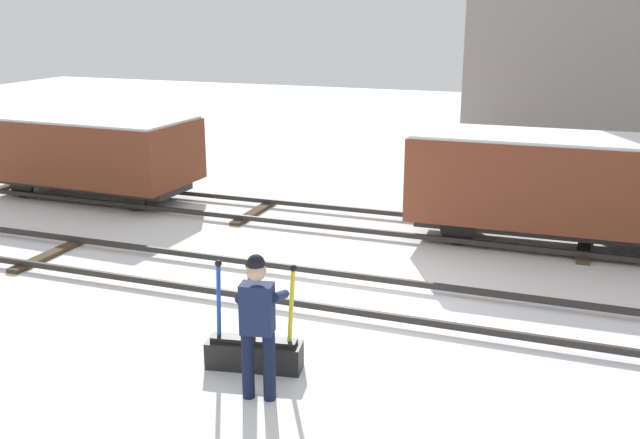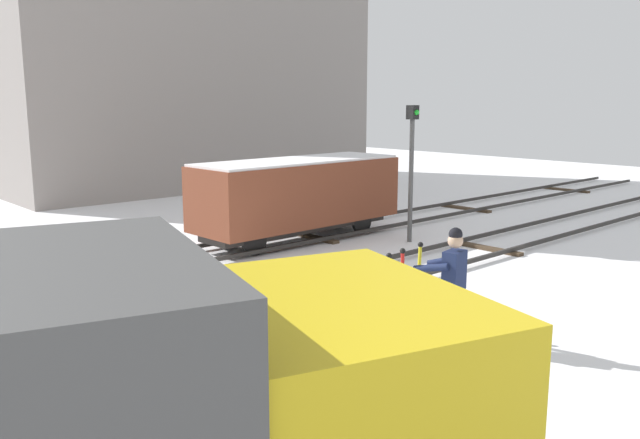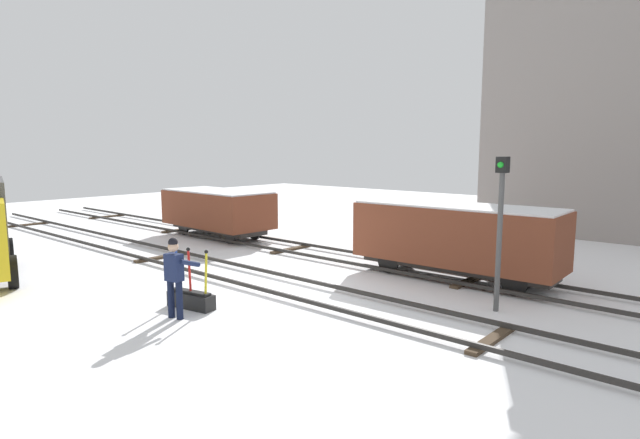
{
  "view_description": "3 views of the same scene",
  "coord_description": "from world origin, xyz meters",
  "px_view_note": "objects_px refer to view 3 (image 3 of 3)",
  "views": [
    {
      "loc": [
        3.39,
        -10.34,
        4.52
      ],
      "look_at": [
        -1.12,
        1.79,
        0.72
      ],
      "focal_mm": 40.97,
      "sensor_mm": 36.0,
      "label": 1
    },
    {
      "loc": [
        -7.86,
        -8.96,
        3.68
      ],
      "look_at": [
        0.44,
        0.23,
        1.41
      ],
      "focal_mm": 36.42,
      "sensor_mm": 36.0,
      "label": 2
    },
    {
      "loc": [
        9.73,
        -9.55,
        3.75
      ],
      "look_at": [
        -1.15,
        2.9,
        1.48
      ],
      "focal_mm": 29.11,
      "sensor_mm": 36.0,
      "label": 3
    }
  ],
  "objects_px": {
    "signal_post": "(500,217)",
    "freight_car_far_end": "(217,210)",
    "freight_car_mid_siding": "(456,236)",
    "switch_lever_frame": "(191,298)",
    "rail_worker": "(175,273)"
  },
  "relations": [
    {
      "from": "signal_post",
      "to": "freight_car_mid_siding",
      "type": "distance_m",
      "value": 3.09
    },
    {
      "from": "switch_lever_frame",
      "to": "rail_worker",
      "type": "distance_m",
      "value": 1.08
    },
    {
      "from": "rail_worker",
      "to": "signal_post",
      "type": "relative_size",
      "value": 0.51
    },
    {
      "from": "switch_lever_frame",
      "to": "freight_car_mid_siding",
      "type": "height_order",
      "value": "freight_car_mid_siding"
    },
    {
      "from": "freight_car_far_end",
      "to": "freight_car_mid_siding",
      "type": "xyz_separation_m",
      "value": [
        10.91,
        -0.0,
        0.09
      ]
    },
    {
      "from": "switch_lever_frame",
      "to": "signal_post",
      "type": "bearing_deg",
      "value": 28.63
    },
    {
      "from": "signal_post",
      "to": "freight_car_mid_siding",
      "type": "relative_size",
      "value": 0.61
    },
    {
      "from": "signal_post",
      "to": "freight_car_far_end",
      "type": "bearing_deg",
      "value": 170.96
    },
    {
      "from": "freight_car_mid_siding",
      "to": "signal_post",
      "type": "bearing_deg",
      "value": -46.06
    },
    {
      "from": "freight_car_far_end",
      "to": "switch_lever_frame",
      "type": "bearing_deg",
      "value": -39.49
    },
    {
      "from": "switch_lever_frame",
      "to": "freight_car_far_end",
      "type": "distance_m",
      "value": 10.0
    },
    {
      "from": "switch_lever_frame",
      "to": "freight_car_mid_siding",
      "type": "bearing_deg",
      "value": 51.83
    },
    {
      "from": "switch_lever_frame",
      "to": "freight_car_mid_siding",
      "type": "xyz_separation_m",
      "value": [
        3.44,
        6.59,
        1.02
      ]
    },
    {
      "from": "switch_lever_frame",
      "to": "freight_car_mid_siding",
      "type": "distance_m",
      "value": 7.5
    },
    {
      "from": "freight_car_far_end",
      "to": "rail_worker",
      "type": "bearing_deg",
      "value": -40.75
    }
  ]
}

